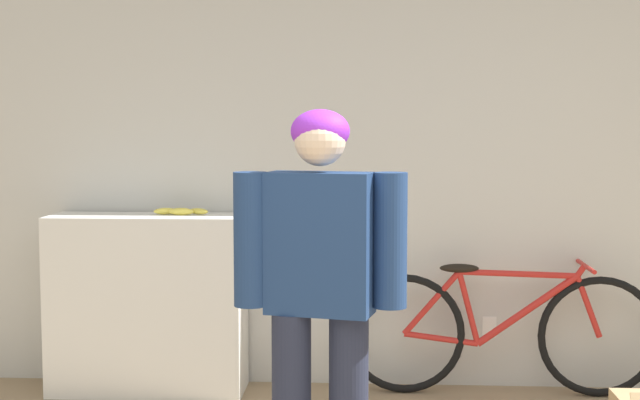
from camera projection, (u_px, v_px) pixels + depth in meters
name	position (u px, v px, depth m)	size (l,w,h in m)	color
wall_back	(396.00, 164.00, 5.16)	(8.00, 0.07, 2.60)	silver
side_shelf	(148.00, 304.00, 5.07)	(1.10, 0.38, 1.01)	white
person	(320.00, 280.00, 3.59)	(0.70, 0.28, 1.59)	#23283D
bicycle	(501.00, 331.00, 5.01)	(1.77, 0.46, 0.76)	black
banana	(181.00, 211.00, 5.04)	(0.33, 0.09, 0.04)	#EAD64C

